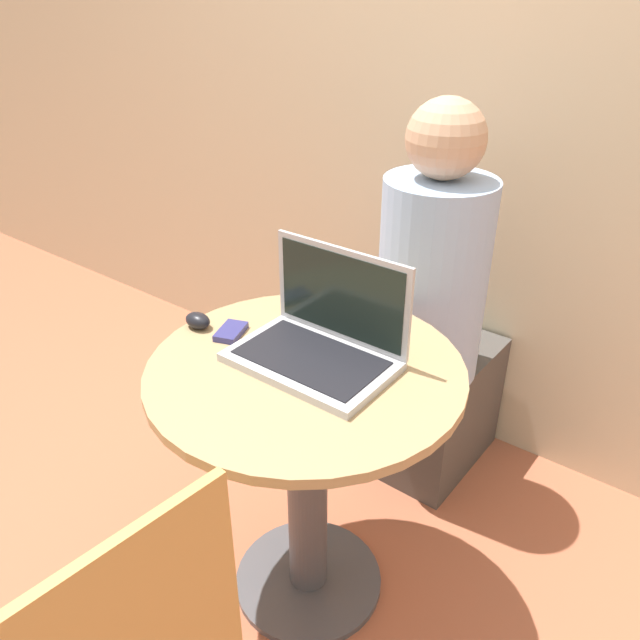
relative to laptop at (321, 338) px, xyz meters
name	(u,v)px	position (x,y,z in m)	size (l,w,h in m)	color
ground_plane	(309,581)	(-0.01, -0.05, -0.80)	(12.00, 12.00, 0.00)	#B26042
back_wall	(503,64)	(-0.01, 0.90, 0.50)	(7.00, 0.05, 2.60)	beige
round_table	(307,442)	(-0.01, -0.05, -0.28)	(0.74, 0.74, 0.74)	#4C4C51
laptop	(321,338)	(0.00, 0.00, 0.00)	(0.37, 0.24, 0.25)	#B7B7BC
cell_phone	(230,332)	(-0.25, -0.05, -0.05)	(0.08, 0.11, 0.02)	navy
computer_mouse	(198,320)	(-0.34, -0.07, -0.03)	(0.07, 0.05, 0.04)	black
person_seated	(434,334)	(0.01, 0.58, -0.26)	(0.32, 0.50, 1.26)	#4C4742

